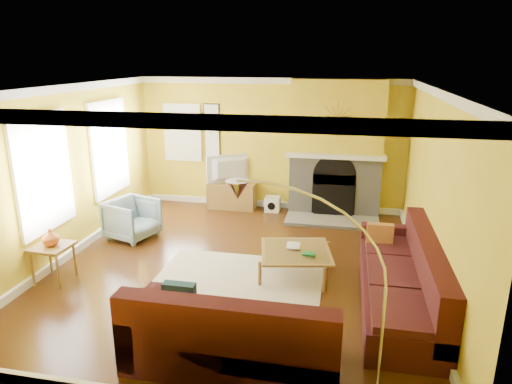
% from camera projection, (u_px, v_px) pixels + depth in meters
% --- Properties ---
extents(floor, '(5.50, 6.00, 0.02)m').
position_uv_depth(floor, '(237.00, 267.00, 7.03)').
color(floor, '#532D11').
rests_on(floor, ground).
extents(ceiling, '(5.50, 6.00, 0.02)m').
position_uv_depth(ceiling, '(235.00, 87.00, 6.25)').
color(ceiling, white).
rests_on(ceiling, ground).
extents(wall_back, '(5.50, 0.02, 2.70)m').
position_uv_depth(wall_back, '(271.00, 144.00, 9.47)').
color(wall_back, gold).
rests_on(wall_back, ground).
extents(wall_front, '(5.50, 0.02, 2.70)m').
position_uv_depth(wall_front, '(151.00, 275.00, 3.81)').
color(wall_front, gold).
rests_on(wall_front, ground).
extents(wall_left, '(0.02, 6.00, 2.70)m').
position_uv_depth(wall_left, '(66.00, 173.00, 7.16)').
color(wall_left, gold).
rests_on(wall_left, ground).
extents(wall_right, '(0.02, 6.00, 2.70)m').
position_uv_depth(wall_right, '(436.00, 193.00, 6.12)').
color(wall_right, gold).
rests_on(wall_right, ground).
extents(baseboard, '(5.50, 6.00, 0.12)m').
position_uv_depth(baseboard, '(237.00, 263.00, 7.01)').
color(baseboard, white).
rests_on(baseboard, floor).
extents(crown_molding, '(5.50, 6.00, 0.12)m').
position_uv_depth(crown_molding, '(235.00, 92.00, 6.27)').
color(crown_molding, white).
rests_on(crown_molding, ceiling).
extents(window_left_near, '(0.06, 1.22, 1.72)m').
position_uv_depth(window_left_near, '(109.00, 148.00, 8.33)').
color(window_left_near, white).
rests_on(window_left_near, wall_left).
extents(window_left_far, '(0.06, 1.22, 1.72)m').
position_uv_depth(window_left_far, '(42.00, 173.00, 6.55)').
color(window_left_far, white).
rests_on(window_left_far, wall_left).
extents(window_back, '(0.82, 0.06, 1.22)m').
position_uv_depth(window_back, '(183.00, 132.00, 9.72)').
color(window_back, white).
rests_on(window_back, wall_back).
extents(wall_art, '(0.34, 0.04, 1.14)m').
position_uv_depth(wall_art, '(212.00, 131.00, 9.60)').
color(wall_art, white).
rests_on(wall_art, wall_back).
extents(fireplace, '(1.80, 0.40, 2.70)m').
position_uv_depth(fireplace, '(336.00, 149.00, 9.02)').
color(fireplace, gray).
rests_on(fireplace, floor).
extents(mantel, '(1.92, 0.22, 0.08)m').
position_uv_depth(mantel, '(335.00, 156.00, 8.82)').
color(mantel, white).
rests_on(mantel, fireplace).
extents(hearth, '(1.80, 0.70, 0.06)m').
position_uv_depth(hearth, '(332.00, 221.00, 8.88)').
color(hearth, gray).
rests_on(hearth, floor).
extents(sunburst, '(0.70, 0.04, 0.70)m').
position_uv_depth(sunburst, '(337.00, 120.00, 8.63)').
color(sunburst, olive).
rests_on(sunburst, fireplace).
extents(rug, '(2.40, 1.80, 0.02)m').
position_uv_depth(rug, '(238.00, 281.00, 6.56)').
color(rug, beige).
rests_on(rug, floor).
extents(sectional_sofa, '(3.34, 3.43, 0.90)m').
position_uv_depth(sectional_sofa, '(301.00, 275.00, 5.77)').
color(sectional_sofa, '#421517').
rests_on(sectional_sofa, floor).
extents(coffee_table, '(1.18, 1.18, 0.40)m').
position_uv_depth(coffee_table, '(296.00, 262.00, 6.72)').
color(coffee_table, white).
rests_on(coffee_table, floor).
extents(media_console, '(1.00, 0.45, 0.55)m').
position_uv_depth(media_console, '(232.00, 195.00, 9.67)').
color(media_console, olive).
rests_on(media_console, floor).
extents(tv, '(0.95, 0.64, 0.59)m').
position_uv_depth(tv, '(232.00, 169.00, 9.51)').
color(tv, black).
rests_on(tv, media_console).
extents(subwoofer, '(0.30, 0.30, 0.30)m').
position_uv_depth(subwoofer, '(273.00, 204.00, 9.52)').
color(subwoofer, white).
rests_on(subwoofer, floor).
extents(armchair, '(0.98, 0.96, 0.71)m').
position_uv_depth(armchair, '(132.00, 219.00, 8.04)').
color(armchair, '#79909F').
rests_on(armchair, floor).
extents(side_table, '(0.53, 0.53, 0.55)m').
position_uv_depth(side_table, '(54.00, 263.00, 6.50)').
color(side_table, olive).
rests_on(side_table, floor).
extents(vase, '(0.30, 0.30, 0.25)m').
position_uv_depth(vase, '(50.00, 237.00, 6.39)').
color(vase, '#D35F21').
rests_on(vase, side_table).
extents(book, '(0.22, 0.28, 0.03)m').
position_uv_depth(book, '(287.00, 245.00, 6.78)').
color(book, white).
rests_on(book, coffee_table).
extents(arc_lamp, '(1.35, 0.36, 2.12)m').
position_uv_depth(arc_lamp, '(315.00, 304.00, 3.93)').
color(arc_lamp, silver).
rests_on(arc_lamp, floor).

